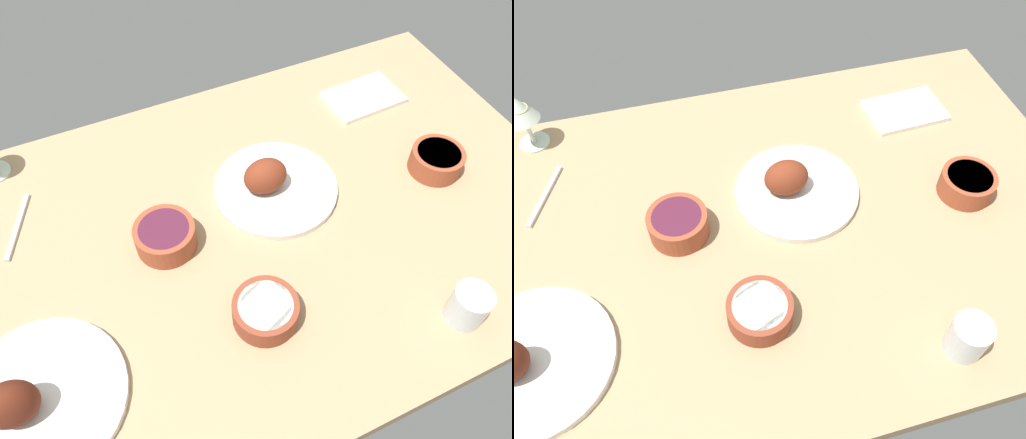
# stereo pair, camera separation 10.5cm
# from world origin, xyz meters

# --- Properties ---
(dining_table) EXTENTS (1.40, 0.90, 0.04)m
(dining_table) POSITION_xyz_m (0.00, 0.00, 0.02)
(dining_table) COLOR tan
(dining_table) RESTS_ON ground
(plate_center_main) EXTENTS (0.27, 0.27, 0.09)m
(plate_center_main) POSITION_xyz_m (0.07, 0.07, 0.06)
(plate_center_main) COLOR silver
(plate_center_main) RESTS_ON dining_table
(plate_near_viewer) EXTENTS (0.28, 0.28, 0.11)m
(plate_near_viewer) POSITION_xyz_m (-0.48, -0.18, 0.06)
(plate_near_viewer) COLOR silver
(plate_near_viewer) RESTS_ON dining_table
(bowl_cream) EXTENTS (0.12, 0.12, 0.05)m
(bowl_cream) POSITION_xyz_m (-0.07, -0.20, 0.07)
(bowl_cream) COLOR brown
(bowl_cream) RESTS_ON dining_table
(bowl_soup) EXTENTS (0.12, 0.12, 0.05)m
(bowl_soup) POSITION_xyz_m (0.43, -0.02, 0.07)
(bowl_soup) COLOR brown
(bowl_soup) RESTS_ON dining_table
(bowl_onions) EXTENTS (0.12, 0.12, 0.06)m
(bowl_onions) POSITION_xyz_m (-0.18, 0.03, 0.07)
(bowl_onions) COLOR brown
(bowl_onions) RESTS_ON dining_table
(water_tumbler) EXTENTS (0.07, 0.07, 0.08)m
(water_tumbler) POSITION_xyz_m (0.26, -0.35, 0.08)
(water_tumbler) COLOR silver
(water_tumbler) RESTS_ON dining_table
(folded_napkin) EXTENTS (0.19, 0.14, 0.01)m
(folded_napkin) POSITION_xyz_m (0.42, 0.25, 0.05)
(folded_napkin) COLOR white
(folded_napkin) RESTS_ON dining_table
(fork_loose) EXTENTS (0.07, 0.16, 0.01)m
(fork_loose) POSITION_xyz_m (-0.45, 0.20, 0.04)
(fork_loose) COLOR silver
(fork_loose) RESTS_ON dining_table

